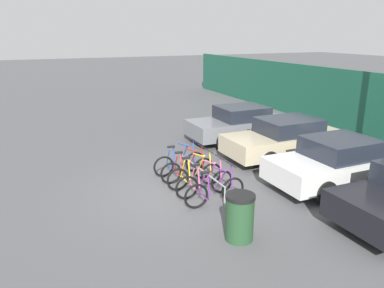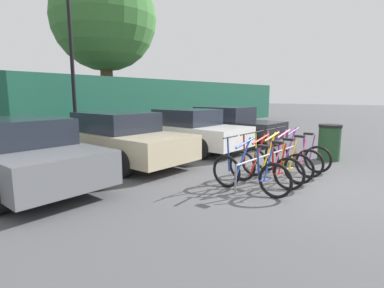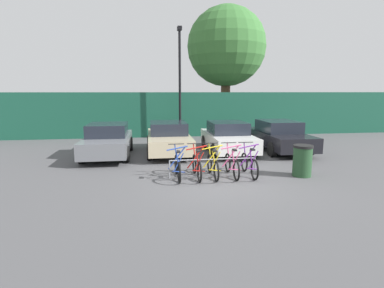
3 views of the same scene
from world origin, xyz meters
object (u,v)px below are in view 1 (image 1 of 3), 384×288
Objects in this scene: bike_rack at (200,171)px; car_white at (337,162)px; car_beige at (286,138)px; trash_bin at (240,217)px; bicycle_pink at (205,183)px; bicycle_purple at (215,191)px; bicycle_yellow at (195,175)px; car_grey at (240,123)px; bicycle_red at (188,169)px; bicycle_blue at (180,163)px.

car_white is at bearing 68.19° from bike_rack.
car_beige is 5.98m from trash_bin.
bicycle_pink and bicycle_purple have the same top height.
car_grey is (-3.78, 3.74, 0.31)m from bicycle_yellow.
car_beige is (2.60, 0.31, 0.00)m from car_grey.
bicycle_yellow is 1.66× the size of trash_bin.
car_white is at bearing 85.99° from bicycle_purple.
bicycle_red is 4.96m from car_grey.
car_white is (1.49, 3.78, 0.31)m from bicycle_yellow.
car_grey and car_white have the same top height.
trash_bin is (2.89, -0.45, 0.04)m from bike_rack.
car_white is at bearing 75.45° from bicycle_pink.
car_grey is 2.62m from car_beige.
bicycle_purple is at bearing -1.84° from bicycle_yellow.
bicycle_red is 3.47m from trash_bin.
car_white is (1.45, 3.63, 0.22)m from bike_rack.
bicycle_pink is 4.45m from car_beige.
bicycle_blue reaches higher than trash_bin.
car_grey reaches higher than bicycle_yellow.
bicycle_blue is 1.78m from bicycle_pink.
trash_bin is at bearing -46.68° from car_beige.
bicycle_red is 1.00× the size of bicycle_pink.
car_beige is (-1.21, 3.90, 0.22)m from bike_rack.
bicycle_yellow is at bearing -105.04° from bike_rack.
car_beige is at bearing 102.69° from bicycle_red.
bicycle_red is 0.53m from bicycle_yellow.
bicycle_purple is at bearing -7.14° from bike_rack.
bicycle_red is at bearing 178.23° from bicycle_pink.
bicycle_purple is 0.43× the size of car_white.
car_beige is at bearing 107.29° from bike_rack.
bicycle_yellow is at bearing -73.83° from car_beige.
bicycle_pink is at bearing -14.02° from bike_rack.
trash_bin is at bearing -1.39° from bicycle_red.
car_white is (2.64, 3.78, 0.31)m from bicycle_blue.
bicycle_yellow is 0.41× the size of car_grey.
car_beige reaches higher than bike_rack.
bicycle_pink is at bearing 3.58° from bicycle_red.
car_grey is 0.95× the size of car_beige.
car_beige and car_white have the same top height.
bicycle_yellow is (0.53, 0.00, 0.00)m from bicycle_red.
bicycle_yellow is at bearing 178.23° from bicycle_pink.
car_beige is 4.23× the size of trash_bin.
bike_rack is 3.92m from car_white.
car_beige is (-1.17, 4.05, 0.31)m from bicycle_yellow.
bike_rack is 0.70× the size of car_grey.
bike_rack is at bearing 164.21° from bicycle_pink.
bicycle_purple is at bearing -1.77° from bicycle_pink.
bicycle_red and bicycle_yellow have the same top height.
bicycle_purple is at bearing -59.34° from car_beige.
bicycle_red is at bearing 175.03° from trash_bin.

